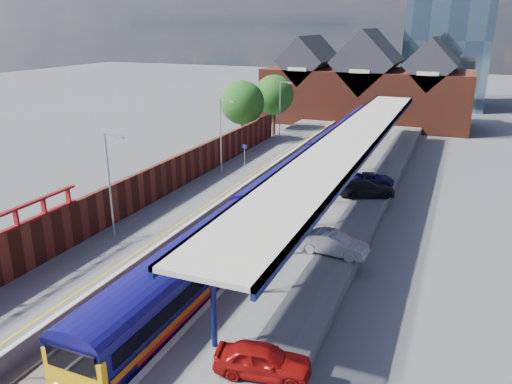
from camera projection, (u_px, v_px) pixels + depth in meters
ground at (312, 169)px, 51.97m from camera, size 240.00×240.00×0.00m
ballast_bed at (279, 198)px, 43.20m from camera, size 6.00×76.00×0.06m
rails at (279, 197)px, 43.17m from camera, size 4.51×76.00×0.14m
left_platform at (222, 186)px, 45.05m from camera, size 5.00×76.00×1.00m
right_platform at (348, 202)px, 40.88m from camera, size 6.00×76.00×1.00m
coping_left at (246, 183)px, 44.03m from camera, size 0.30×76.00×0.05m
coping_right at (315, 192)px, 41.74m from camera, size 0.30×76.00×0.05m
yellow_line at (239, 183)px, 44.25m from camera, size 0.14×76.00×0.01m
train at (316, 160)px, 47.30m from camera, size 2.97×65.93×3.45m
canopy at (350, 140)px, 41.25m from camera, size 4.50×52.00×4.48m
lamp_post_b at (111, 180)px, 31.67m from camera, size 1.48×0.18×7.00m
lamp_post_c at (222, 132)px, 45.67m from camera, size 1.48×0.18×7.00m
lamp_post_d at (281, 107)px, 59.68m from camera, size 1.48×0.18×7.00m
platform_sign at (245, 153)px, 47.67m from camera, size 0.55×0.08×2.50m
brick_wall at (156, 182)px, 39.71m from camera, size 0.35×50.00×3.86m
station_building at (366, 87)px, 74.74m from camera, size 30.00×12.12×13.78m
tree_near at (244, 104)px, 59.18m from camera, size 5.20×5.20×8.10m
tree_far at (275, 96)px, 65.82m from camera, size 5.20×5.20×8.10m
parked_car_red at (263, 360)px, 19.86m from camera, size 4.12×2.23×1.33m
parked_car_silver at (334, 243)px, 30.34m from camera, size 4.34×1.87×1.39m
parked_car_dark at (366, 188)px, 40.62m from camera, size 5.02×3.56×1.35m
parked_car_blue at (372, 179)px, 43.54m from camera, size 4.21×2.74×1.08m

